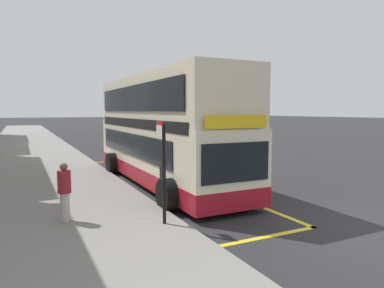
% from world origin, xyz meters
% --- Properties ---
extents(ground_plane, '(260.00, 260.00, 0.00)m').
position_xyz_m(ground_plane, '(0.00, 32.00, 0.00)').
color(ground_plane, '#28282B').
extents(pavement_near, '(6.00, 76.00, 0.14)m').
position_xyz_m(pavement_near, '(-7.00, 32.00, 0.07)').
color(pavement_near, gray).
rests_on(pavement_near, ground).
extents(double_decker_bus, '(3.21, 11.08, 4.40)m').
position_xyz_m(double_decker_bus, '(-2.46, 7.66, 2.06)').
color(double_decker_bus, beige).
rests_on(double_decker_bus, ground).
extents(bus_bay_markings, '(3.04, 14.18, 0.01)m').
position_xyz_m(bus_bay_markings, '(-2.48, 7.67, 0.01)').
color(bus_bay_markings, yellow).
rests_on(bus_bay_markings, ground).
extents(bus_stop_sign, '(0.09, 0.51, 2.61)m').
position_xyz_m(bus_stop_sign, '(-4.51, 2.38, 1.68)').
color(bus_stop_sign, black).
rests_on(bus_stop_sign, pavement_near).
extents(parked_car_black_kerbside, '(2.09, 4.20, 1.62)m').
position_xyz_m(parked_car_black_kerbside, '(2.68, 31.57, 0.80)').
color(parked_car_black_kerbside, black).
rests_on(parked_car_black_kerbside, ground).
extents(parked_car_grey_across, '(2.09, 4.20, 1.62)m').
position_xyz_m(parked_car_grey_across, '(2.73, 20.74, 0.80)').
color(parked_car_grey_across, slate).
rests_on(parked_car_grey_across, ground).
extents(pedestrian_waiting_near_sign, '(0.34, 0.34, 1.54)m').
position_xyz_m(pedestrian_waiting_near_sign, '(-6.76, 3.65, 0.97)').
color(pedestrian_waiting_near_sign, '#B7B2AD').
rests_on(pedestrian_waiting_near_sign, pavement_near).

